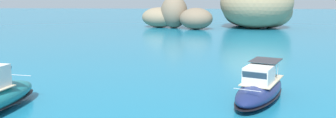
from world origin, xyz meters
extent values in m
ellipsoid|color=#9E8966|center=(17.98, 70.01, 5.62)|extent=(17.09, 17.36, 11.25)
ellipsoid|color=#756651|center=(15.73, 76.99, 3.78)|extent=(8.83, 10.15, 7.55)
ellipsoid|color=#84755B|center=(18.40, 74.91, 2.42)|extent=(11.78, 11.80, 4.84)
ellipsoid|color=#9E8966|center=(21.17, 71.16, 3.60)|extent=(13.94, 13.93, 7.21)
ellipsoid|color=#84755B|center=(-3.50, 70.66, 2.26)|extent=(10.27, 9.25, 4.51)
ellipsoid|color=#756651|center=(4.80, 66.16, 2.28)|extent=(9.64, 9.39, 4.56)
ellipsoid|color=#756651|center=(-0.08, 69.39, 3.57)|extent=(7.17, 8.38, 7.14)
ellipsoid|color=navy|center=(8.88, 13.87, 0.67)|extent=(5.40, 8.15, 1.34)
ellipsoid|color=black|center=(8.88, 13.87, 0.37)|extent=(5.51, 8.32, 0.16)
cube|color=#C6B793|center=(9.12, 14.40, 1.24)|extent=(3.62, 4.78, 0.06)
cube|color=silver|center=(8.71, 13.51, 1.82)|extent=(2.42, 2.69, 1.10)
cube|color=#2D4756|center=(8.25, 12.48, 1.93)|extent=(1.50, 0.87, 0.59)
cylinder|color=silver|center=(7.61, 11.07, 1.42)|extent=(1.52, 0.71, 0.04)
cube|color=#333338|center=(9.45, 15.12, 2.50)|extent=(2.65, 2.91, 0.04)
cylinder|color=silver|center=(10.20, 14.78, 1.87)|extent=(0.03, 0.03, 1.26)
cylinder|color=silver|center=(8.69, 15.46, 1.87)|extent=(0.03, 0.03, 1.26)
cylinder|color=silver|center=(-7.32, 12.89, 1.66)|extent=(1.96, 0.35, 0.04)
camera|label=1|loc=(4.45, -9.32, 6.83)|focal=37.62mm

